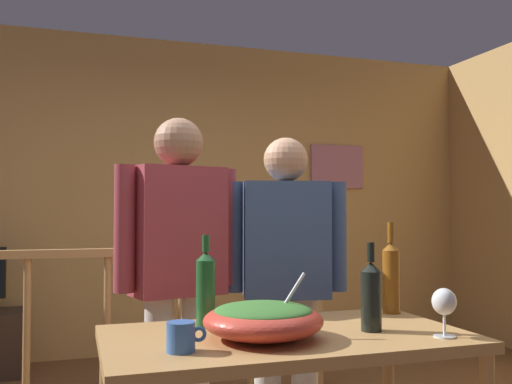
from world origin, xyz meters
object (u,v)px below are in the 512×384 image
Objects in this scene: person_standing_left at (178,263)px; person_standing_right at (286,269)px; wine_bottle_dark at (371,295)px; wine_glass at (444,303)px; wine_bottle_amber at (391,276)px; serving_table at (286,358)px; salad_bowl at (263,319)px; stair_railing at (110,304)px; mug_blue at (182,337)px; wine_bottle_green at (206,288)px; framed_picture at (337,167)px.

person_standing_right is at bearing 166.43° from person_standing_left.
person_standing_right is at bearing 93.08° from wine_bottle_dark.
wine_glass is 0.95m from person_standing_right.
serving_table is at bearing -157.68° from wine_bottle_amber.
person_standing_left reaches higher than salad_bowl.
salad_bowl is (0.40, -1.77, 0.20)m from stair_railing.
person_standing_left is at bearing 129.52° from wine_glass.
wine_glass is 0.52× the size of wine_bottle_dark.
serving_table is 7.62× the size of wine_glass.
wine_glass is 0.47m from wine_bottle_amber.
wine_bottle_amber is (0.08, 0.46, 0.04)m from wine_glass.
stair_railing reaches higher than mug_blue.
wine_bottle_amber is 0.55m from person_standing_right.
salad_bowl is at bearing 77.37° from person_standing_right.
person_standing_right is at bearing 44.15° from wine_bottle_green.
wine_glass is at bearing -110.10° from framed_picture.
framed_picture is at bearing 68.21° from wine_bottle_amber.
wine_bottle_dark is 0.95m from person_standing_left.
wine_bottle_green is at bearing -124.42° from framed_picture.
salad_bowl is 1.28× the size of wine_bottle_dark.
wine_bottle_dark is (0.41, 0.00, 0.06)m from salad_bowl.
person_standing_left is at bearing -76.88° from stair_railing.
wine_bottle_dark is 0.20× the size of person_standing_right.
person_standing_left is at bearing 91.99° from wine_bottle_green.
framed_picture is 3.47m from wine_bottle_green.
wine_bottle_amber is at bearing 2.85° from wine_bottle_green.
person_standing_right is at bearing -53.03° from stair_railing.
wine_bottle_dark is 0.75m from person_standing_right.
framed_picture reaches higher than wine_bottle_amber.
serving_table is at bearing 30.94° from salad_bowl.
stair_railing is 2.95× the size of serving_table.
stair_railing is at bearing 106.38° from serving_table.
salad_bowl is at bearing -77.42° from stair_railing.
wine_bottle_green reaches higher than stair_railing.
framed_picture is 3.56m from serving_table.
wine_glass is at bearing -15.36° from salad_bowl.
person_standing_left is at bearing 80.83° from mug_blue.
serving_table is (0.50, -1.71, 0.05)m from stair_railing.
person_standing_right reaches higher than salad_bowl.
wine_bottle_amber is (0.67, 0.30, 0.09)m from salad_bowl.
person_standing_right is (0.66, 0.84, 0.11)m from mug_blue.
stair_railing is at bearing 125.99° from wine_bottle_amber.
wine_bottle_green is 0.21× the size of person_standing_left.
wine_bottle_amber is at bearing 48.38° from wine_bottle_dark.
person_standing_right reaches higher than wine_bottle_dark.
wine_bottle_amber is (0.57, 0.23, 0.24)m from serving_table.
mug_blue is (-0.71, -0.09, -0.08)m from wine_bottle_dark.
person_standing_right is (0.26, 0.69, 0.24)m from serving_table.
salad_bowl is 0.84m from person_standing_right.
mug_blue is (-0.97, -0.39, -0.11)m from wine_bottle_amber.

